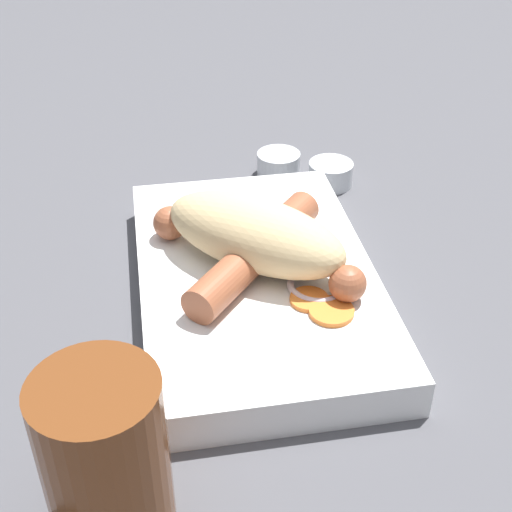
% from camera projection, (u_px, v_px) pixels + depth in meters
% --- Properties ---
extents(ground_plane, '(3.00, 3.00, 0.00)m').
position_uv_depth(ground_plane, '(256.00, 298.00, 0.55)').
color(ground_plane, '#4C4C51').
extents(food_tray, '(0.28, 0.17, 0.03)m').
position_uv_depth(food_tray, '(256.00, 283.00, 0.55)').
color(food_tray, white).
rests_on(food_tray, ground_plane).
extents(bread_roll, '(0.14, 0.15, 0.05)m').
position_uv_depth(bread_roll, '(253.00, 234.00, 0.53)').
color(bread_roll, '#DBBC84').
rests_on(bread_roll, food_tray).
extents(sausage, '(0.13, 0.14, 0.03)m').
position_uv_depth(sausage, '(253.00, 251.00, 0.53)').
color(sausage, '#9E5638').
rests_on(sausage, food_tray).
extents(pickled_veggies, '(0.07, 0.05, 0.00)m').
position_uv_depth(pickled_veggies, '(319.00, 293.00, 0.51)').
color(pickled_veggies, orange).
rests_on(pickled_veggies, food_tray).
extents(condiment_cup_near, '(0.04, 0.04, 0.02)m').
position_uv_depth(condiment_cup_near, '(330.00, 175.00, 0.70)').
color(condiment_cup_near, silver).
rests_on(condiment_cup_near, ground_plane).
extents(condiment_cup_far, '(0.04, 0.04, 0.02)m').
position_uv_depth(condiment_cup_far, '(278.00, 165.00, 0.71)').
color(condiment_cup_far, silver).
rests_on(condiment_cup_far, ground_plane).
extents(drink_glass, '(0.07, 0.07, 0.10)m').
position_uv_depth(drink_glass, '(105.00, 460.00, 0.36)').
color(drink_glass, brown).
rests_on(drink_glass, ground_plane).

